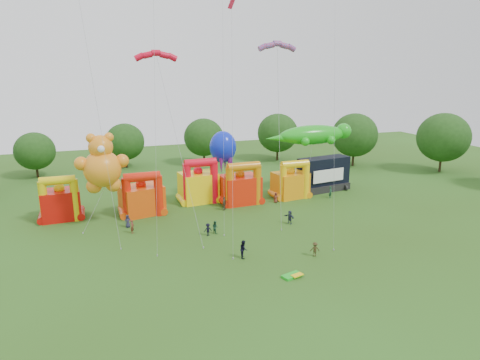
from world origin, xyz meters
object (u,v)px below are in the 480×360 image
object	(u,v)px
bouncy_castle_0	(60,202)
spectator_0	(128,221)
gecko_kite	(311,147)
spectator_4	(224,204)
octopus_kite	(223,154)
stage_trailer	(323,174)
teddy_bear_kite	(101,174)
bouncy_castle_2	(199,185)

from	to	relation	value
bouncy_castle_0	spectator_0	bearing A→B (deg)	-37.52
bouncy_castle_0	gecko_kite	size ratio (longest dim) A/B	0.41
spectator_4	octopus_kite	bearing A→B (deg)	-152.15
spectator_4	stage_trailer	bearing A→B (deg)	148.17
teddy_bear_kite	spectator_4	xyz separation A→B (m)	(16.36, 0.90, -5.86)
bouncy_castle_2	teddy_bear_kite	distance (m)	15.78
gecko_kite	octopus_kite	distance (m)	14.20
spectator_0	spectator_4	distance (m)	13.82
octopus_kite	spectator_0	size ratio (longest dim) A/B	6.33
gecko_kite	octopus_kite	world-z (taller)	gecko_kite
spectator_0	spectator_4	bearing A→B (deg)	-1.46
gecko_kite	spectator_0	distance (m)	30.90
stage_trailer	spectator_4	xyz separation A→B (m)	(-18.54, -4.45, -1.69)
spectator_0	bouncy_castle_0	bearing A→B (deg)	130.99
bouncy_castle_2	stage_trailer	xyz separation A→B (m)	(20.94, -0.65, 0.06)
stage_trailer	teddy_bear_kite	world-z (taller)	teddy_bear_kite
spectator_0	teddy_bear_kite	bearing A→B (deg)	139.84
teddy_bear_kite	octopus_kite	distance (m)	19.42
octopus_kite	teddy_bear_kite	bearing A→B (deg)	-159.30
stage_trailer	gecko_kite	size ratio (longest dim) A/B	0.61
bouncy_castle_0	bouncy_castle_2	distance (m)	19.27
teddy_bear_kite	spectator_4	world-z (taller)	teddy_bear_kite
gecko_kite	octopus_kite	size ratio (longest dim) A/B	1.44
stage_trailer	octopus_kite	xyz separation A→B (m)	(-16.74, 1.52, 4.29)
bouncy_castle_0	stage_trailer	world-z (taller)	bouncy_castle_0
gecko_kite	spectator_4	distance (m)	17.61
octopus_kite	spectator_4	world-z (taller)	octopus_kite
bouncy_castle_2	gecko_kite	bearing A→B (deg)	-3.17
bouncy_castle_0	stage_trailer	xyz separation A→B (m)	(40.16, 0.70, 0.32)
stage_trailer	octopus_kite	bearing A→B (deg)	174.81
octopus_kite	spectator_4	bearing A→B (deg)	-106.83
bouncy_castle_2	spectator_0	xyz separation A→B (m)	(-11.21, -7.50, -1.79)
stage_trailer	gecko_kite	xyz separation A→B (m)	(-2.67, -0.36, 4.76)
spectator_0	spectator_4	size ratio (longest dim) A/B	0.84
teddy_bear_kite	octopus_kite	world-z (taller)	teddy_bear_kite
bouncy_castle_2	stage_trailer	size ratio (longest dim) A/B	0.75
spectator_0	gecko_kite	bearing A→B (deg)	0.93
bouncy_castle_0	gecko_kite	bearing A→B (deg)	0.52
teddy_bear_kite	bouncy_castle_0	bearing A→B (deg)	138.52
teddy_bear_kite	gecko_kite	xyz separation A→B (m)	(32.23, 4.98, 0.59)
bouncy_castle_2	gecko_kite	distance (m)	18.91
stage_trailer	gecko_kite	distance (m)	5.47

